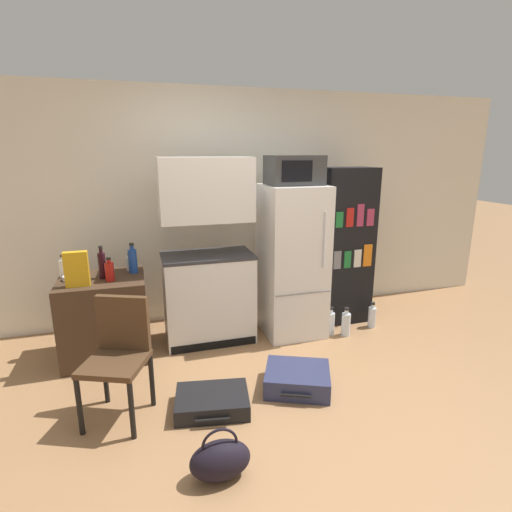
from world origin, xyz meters
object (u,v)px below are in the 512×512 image
(chair, at_px, (119,348))
(suitcase_large_flat, at_px, (297,379))
(suitcase_small_flat, at_px, (212,401))
(water_bottle_middle, at_px, (331,323))
(side_table, at_px, (105,317))
(kitchen_hutch, at_px, (208,260))
(bottle_blue_soda, at_px, (133,260))
(water_bottle_back, at_px, (372,317))
(cereal_box, at_px, (77,269))
(bottle_milk_white, at_px, (64,268))
(bookshelf, at_px, (344,246))
(water_bottle_front, at_px, (346,324))
(refrigerator, at_px, (292,261))
(bottle_wine_dark, at_px, (102,265))
(bowl, at_px, (71,278))
(bottle_ketchup_red, at_px, (110,271))
(microwave, at_px, (294,170))
(bottle_clear_short, at_px, (130,263))
(handbag, at_px, (220,460))

(chair, bearing_deg, suitcase_large_flat, 19.38)
(suitcase_small_flat, bearing_deg, water_bottle_middle, 41.93)
(suitcase_small_flat, distance_m, water_bottle_middle, 1.69)
(side_table, height_order, kitchen_hutch, kitchen_hutch)
(bottle_blue_soda, relative_size, water_bottle_back, 1.00)
(cereal_box, bearing_deg, side_table, 48.31)
(cereal_box, bearing_deg, bottle_milk_white, 115.40)
(kitchen_hutch, bearing_deg, water_bottle_back, -7.91)
(bookshelf, relative_size, water_bottle_front, 5.53)
(refrigerator, distance_m, suitcase_large_flat, 1.29)
(side_table, distance_m, cereal_box, 0.58)
(bottle_wine_dark, xyz_separation_m, bowl, (-0.27, 0.03, -0.11))
(water_bottle_front, bearing_deg, side_table, 173.25)
(suitcase_large_flat, relative_size, water_bottle_front, 2.08)
(water_bottle_front, relative_size, water_bottle_middle, 1.02)
(bottle_ketchup_red, height_order, water_bottle_front, bottle_ketchup_red)
(suitcase_small_flat, relative_size, water_bottle_front, 1.92)
(bottle_wine_dark, xyz_separation_m, bottle_milk_white, (-0.34, 0.14, -0.04))
(bottle_milk_white, height_order, water_bottle_middle, bottle_milk_white)
(water_bottle_middle, bearing_deg, cereal_box, 179.58)
(bowl, distance_m, water_bottle_middle, 2.56)
(kitchen_hutch, height_order, cereal_box, kitchen_hutch)
(microwave, relative_size, bottle_clear_short, 3.09)
(cereal_box, xyz_separation_m, water_bottle_front, (2.51, -0.09, -0.78))
(handbag, bearing_deg, bottle_ketchup_red, 110.90)
(cereal_box, distance_m, water_bottle_front, 2.63)
(bottle_blue_soda, xyz_separation_m, cereal_box, (-0.45, -0.27, 0.03))
(bottle_ketchup_red, bearing_deg, water_bottle_back, -1.39)
(bottle_blue_soda, height_order, bowl, bottle_blue_soda)
(refrigerator, height_order, suitcase_small_flat, refrigerator)
(bowl, height_order, water_bottle_middle, bowl)
(kitchen_hutch, distance_m, refrigerator, 0.87)
(kitchen_hutch, bearing_deg, bottle_blue_soda, 178.39)
(bottle_blue_soda, relative_size, water_bottle_middle, 0.95)
(bottle_ketchup_red, relative_size, suitcase_small_flat, 0.36)
(kitchen_hutch, xyz_separation_m, water_bottle_back, (1.74, -0.24, -0.71))
(bottle_ketchup_red, height_order, suitcase_large_flat, bottle_ketchup_red)
(bottle_milk_white, bearing_deg, side_table, -21.91)
(microwave, relative_size, bowl, 3.69)
(bottle_blue_soda, relative_size, bowl, 2.03)
(chair, bearing_deg, bottle_milk_white, 137.04)
(kitchen_hutch, distance_m, handbag, 1.98)
(bowl, relative_size, water_bottle_front, 0.46)
(handbag, bearing_deg, refrigerator, 57.38)
(refrigerator, bearing_deg, suitcase_large_flat, -108.52)
(bookshelf, distance_m, cereal_box, 2.70)
(kitchen_hutch, distance_m, bottle_ketchup_red, 0.91)
(suitcase_small_flat, height_order, handbag, handbag)
(bottle_milk_white, relative_size, bottle_blue_soda, 0.73)
(bottle_wine_dark, bearing_deg, bottle_clear_short, 38.97)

